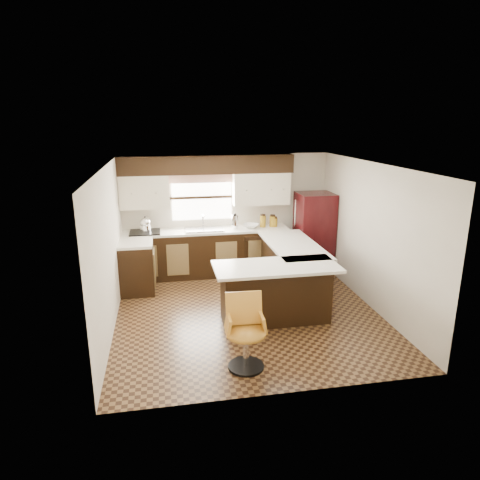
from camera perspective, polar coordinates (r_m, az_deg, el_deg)
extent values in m
plane|color=#49301A|center=(7.15, 0.97, -9.59)|extent=(4.40, 4.40, 0.00)
plane|color=silver|center=(6.49, 1.07, 9.92)|extent=(4.40, 4.40, 0.00)
plane|color=beige|center=(8.82, -1.81, 3.60)|extent=(4.40, 0.00, 4.40)
plane|color=beige|center=(4.71, 6.35, -7.65)|extent=(4.40, 0.00, 4.40)
plane|color=beige|center=(6.65, -17.04, -1.21)|extent=(0.00, 4.40, 4.40)
plane|color=beige|center=(7.41, 17.14, 0.52)|extent=(0.00, 4.40, 4.40)
cube|color=black|center=(8.67, -4.41, -1.79)|extent=(3.30, 0.60, 0.90)
cube|color=black|center=(8.03, -13.55, -3.65)|extent=(0.60, 0.70, 0.90)
cube|color=silver|center=(8.54, -4.48, 1.23)|extent=(3.30, 0.60, 0.04)
cube|color=silver|center=(7.89, -13.76, -0.41)|extent=(0.60, 0.70, 0.04)
cube|color=black|center=(8.44, -4.42, 10.02)|extent=(3.40, 0.35, 0.36)
cube|color=beige|center=(8.47, -12.63, 6.29)|extent=(0.94, 0.35, 0.64)
cube|color=beige|center=(8.68, 2.81, 6.88)|extent=(1.14, 0.35, 0.64)
cube|color=white|center=(8.68, -5.10, 5.69)|extent=(1.20, 0.02, 0.90)
cube|color=#D19B93|center=(8.58, -5.13, 8.21)|extent=(1.30, 0.06, 0.18)
cube|color=#B2B2B7|center=(8.51, -4.81, 1.43)|extent=(0.75, 0.45, 0.03)
cube|color=black|center=(8.57, 2.46, -2.12)|extent=(0.58, 0.03, 0.78)
cube|color=black|center=(8.48, -12.56, 1.03)|extent=(0.58, 0.50, 0.02)
cube|color=black|center=(7.74, 6.63, -4.05)|extent=(0.60, 1.95, 0.90)
cube|color=black|center=(6.73, 4.73, -7.11)|extent=(1.65, 0.60, 0.90)
cube|color=silver|center=(7.61, 7.10, -0.67)|extent=(0.84, 1.95, 0.04)
cube|color=silver|center=(6.47, 4.86, -3.58)|extent=(1.89, 0.84, 0.04)
cube|color=black|center=(8.86, 9.83, 0.91)|extent=(0.71, 0.68, 1.65)
cylinder|color=silver|center=(8.58, -0.69, 2.44)|extent=(0.14, 0.14, 0.27)
imported|color=white|center=(8.66, 1.49, 1.90)|extent=(0.40, 0.40, 0.08)
cylinder|color=#9B7518|center=(8.72, 3.06, 2.50)|extent=(0.12, 0.12, 0.23)
cylinder|color=#9B7518|center=(8.77, 4.35, 2.49)|extent=(0.13, 0.13, 0.21)
cylinder|color=#9B7518|center=(8.78, 4.58, 2.37)|extent=(0.13, 0.13, 0.17)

